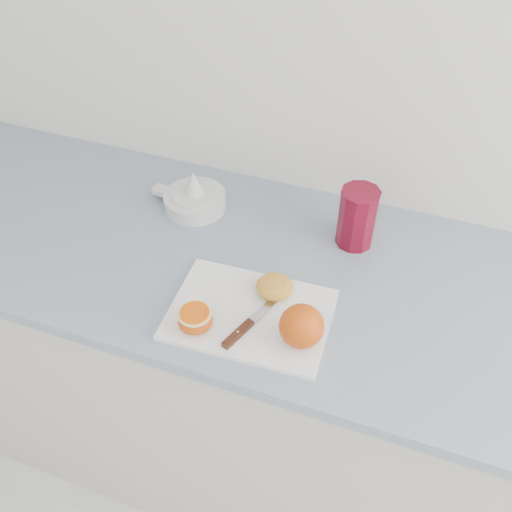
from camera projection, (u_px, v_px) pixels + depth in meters
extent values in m
cube|color=beige|center=(271.00, 382.00, 1.59)|extent=(2.26, 0.60, 0.86)
cube|color=#8296A1|center=(274.00, 270.00, 1.28)|extent=(2.32, 0.64, 0.03)
cube|color=white|center=(250.00, 315.00, 1.16)|extent=(0.33, 0.25, 0.01)
sphere|color=#D85410|center=(301.00, 326.00, 1.07)|extent=(0.09, 0.09, 0.09)
ellipsoid|color=#D85410|center=(195.00, 320.00, 1.12)|extent=(0.07, 0.07, 0.04)
cylinder|color=#FFF48F|center=(195.00, 314.00, 1.10)|extent=(0.07, 0.07, 0.00)
cylinder|color=orange|center=(194.00, 313.00, 1.10)|extent=(0.06, 0.06, 0.00)
ellipsoid|color=#C98929|center=(275.00, 287.00, 1.18)|extent=(0.08, 0.08, 0.03)
cylinder|color=#F3AE48|center=(275.00, 283.00, 1.18)|extent=(0.06, 0.06, 0.00)
cube|color=#461D0F|center=(238.00, 334.00, 1.11)|extent=(0.04, 0.08, 0.01)
cube|color=#B7B7BC|center=(268.00, 306.00, 1.16)|extent=(0.05, 0.10, 0.00)
cylinder|color=#B7B7BC|center=(238.00, 334.00, 1.11)|extent=(0.00, 0.00, 0.01)
cylinder|color=white|center=(195.00, 201.00, 1.41)|extent=(0.15, 0.15, 0.04)
cylinder|color=white|center=(194.00, 194.00, 1.39)|extent=(0.11, 0.11, 0.01)
cone|color=white|center=(193.00, 183.00, 1.37)|extent=(0.05, 0.05, 0.06)
cube|color=white|center=(163.00, 191.00, 1.44)|extent=(0.05, 0.04, 0.02)
ellipsoid|color=orange|center=(197.00, 195.00, 1.38)|extent=(0.01, 0.01, 0.00)
ellipsoid|color=orange|center=(192.00, 187.00, 1.40)|extent=(0.01, 0.01, 0.00)
ellipsoid|color=orange|center=(190.00, 195.00, 1.38)|extent=(0.01, 0.01, 0.00)
ellipsoid|color=orange|center=(203.00, 192.00, 1.39)|extent=(0.01, 0.01, 0.00)
cylinder|color=maroon|center=(357.00, 218.00, 1.28)|extent=(0.09, 0.09, 0.14)
cylinder|color=orange|center=(354.00, 236.00, 1.32)|extent=(0.07, 0.07, 0.02)
cylinder|color=maroon|center=(361.00, 192.00, 1.23)|extent=(0.09, 0.09, 0.00)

